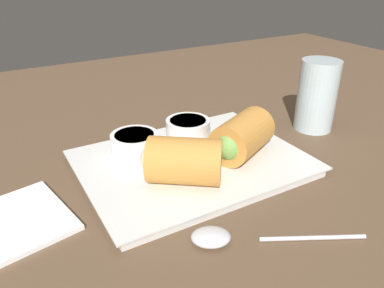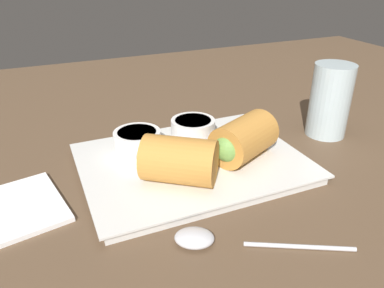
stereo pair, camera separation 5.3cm
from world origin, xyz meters
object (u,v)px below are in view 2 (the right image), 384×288
(serving_plate, at_px, (192,163))
(drinking_glass, at_px, (330,101))
(dipping_bowl_near, at_px, (193,128))
(dipping_bowl_far, at_px, (137,140))
(spoon, at_px, (207,239))

(serving_plate, height_order, drinking_glass, drinking_glass)
(dipping_bowl_near, bearing_deg, serving_plate, -114.66)
(dipping_bowl_far, bearing_deg, spoon, -86.24)
(dipping_bowl_far, height_order, drinking_glass, drinking_glass)
(serving_plate, relative_size, dipping_bowl_far, 4.46)
(dipping_bowl_far, bearing_deg, drinking_glass, -7.71)
(dipping_bowl_far, xyz_separation_m, spoon, (0.01, -0.21, -0.02))
(drinking_glass, bearing_deg, dipping_bowl_far, 172.29)
(dipping_bowl_near, relative_size, drinking_glass, 0.57)
(dipping_bowl_far, relative_size, drinking_glass, 0.57)
(spoon, bearing_deg, drinking_glass, 28.89)
(dipping_bowl_near, relative_size, spoon, 0.39)
(dipping_bowl_near, distance_m, spoon, 0.24)
(dipping_bowl_far, bearing_deg, dipping_bowl_near, 4.25)
(spoon, distance_m, drinking_glass, 0.36)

